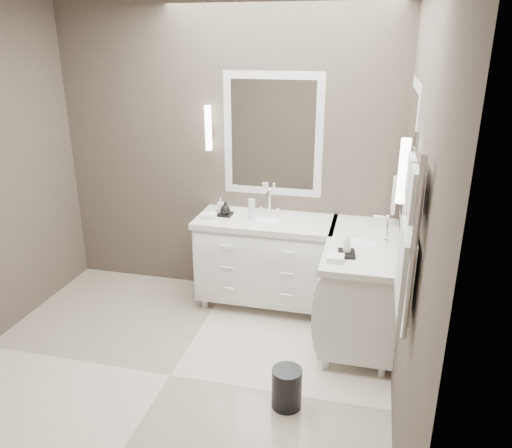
% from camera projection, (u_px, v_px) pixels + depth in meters
% --- Properties ---
extents(floor, '(3.20, 3.00, 0.01)m').
position_uv_depth(floor, '(170.00, 376.00, 3.72)').
color(floor, silver).
rests_on(floor, ground).
extents(wall_back, '(3.20, 0.01, 2.70)m').
position_uv_depth(wall_back, '(225.00, 154.00, 4.62)').
color(wall_back, '#4D453D').
rests_on(wall_back, floor).
extents(wall_right, '(0.01, 3.00, 2.70)m').
position_uv_depth(wall_right, '(414.00, 223.00, 2.89)').
color(wall_right, '#4D453D').
rests_on(wall_right, floor).
extents(vanity_back, '(1.24, 0.59, 0.97)m').
position_uv_depth(vanity_back, '(265.00, 256.00, 4.57)').
color(vanity_back, white).
rests_on(vanity_back, floor).
extents(vanity_right, '(0.59, 1.24, 0.97)m').
position_uv_depth(vanity_right, '(361.00, 282.00, 4.08)').
color(vanity_right, white).
rests_on(vanity_right, floor).
extents(mirror_back, '(0.90, 0.02, 1.10)m').
position_uv_depth(mirror_back, '(273.00, 135.00, 4.43)').
color(mirror_back, white).
rests_on(mirror_back, wall_back).
extents(mirror_right, '(0.02, 0.90, 1.10)m').
position_uv_depth(mirror_right, '(409.00, 159.00, 3.56)').
color(mirror_right, white).
rests_on(mirror_right, wall_right).
extents(sconce_back, '(0.06, 0.06, 0.40)m').
position_uv_depth(sconce_back, '(208.00, 129.00, 4.49)').
color(sconce_back, white).
rests_on(sconce_back, wall_back).
extents(sconce_right, '(0.06, 0.06, 0.40)m').
position_uv_depth(sconce_right, '(403.00, 173.00, 3.03)').
color(sconce_right, white).
rests_on(sconce_right, wall_right).
extents(towel_bar_corner, '(0.03, 0.22, 0.30)m').
position_uv_depth(towel_bar_corner, '(394.00, 194.00, 4.23)').
color(towel_bar_corner, white).
rests_on(towel_bar_corner, wall_right).
extents(towel_ladder, '(0.06, 0.58, 0.90)m').
position_uv_depth(towel_ladder, '(408.00, 241.00, 2.53)').
color(towel_ladder, white).
rests_on(towel_ladder, wall_right).
extents(waste_bin, '(0.21, 0.21, 0.29)m').
position_uv_depth(waste_bin, '(287.00, 388.00, 3.36)').
color(waste_bin, black).
rests_on(waste_bin, floor).
extents(amenity_tray_back, '(0.17, 0.13, 0.02)m').
position_uv_depth(amenity_tray_back, '(223.00, 214.00, 4.53)').
color(amenity_tray_back, black).
rests_on(amenity_tray_back, vanity_back).
extents(amenity_tray_right, '(0.14, 0.18, 0.02)m').
position_uv_depth(amenity_tray_right, '(346.00, 254.00, 3.69)').
color(amenity_tray_right, black).
rests_on(amenity_tray_right, vanity_right).
extents(water_bottle, '(0.08, 0.08, 0.18)m').
position_uv_depth(water_bottle, '(252.00, 209.00, 4.42)').
color(water_bottle, silver).
rests_on(water_bottle, vanity_back).
extents(soap_bottle_a, '(0.07, 0.07, 0.13)m').
position_uv_depth(soap_bottle_a, '(220.00, 205.00, 4.52)').
color(soap_bottle_a, white).
rests_on(soap_bottle_a, amenity_tray_back).
extents(soap_bottle_b, '(0.09, 0.09, 0.11)m').
position_uv_depth(soap_bottle_b, '(225.00, 208.00, 4.47)').
color(soap_bottle_b, black).
rests_on(soap_bottle_b, amenity_tray_back).
extents(soap_bottle_c, '(0.06, 0.06, 0.15)m').
position_uv_depth(soap_bottle_c, '(347.00, 243.00, 3.66)').
color(soap_bottle_c, white).
rests_on(soap_bottle_c, amenity_tray_right).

